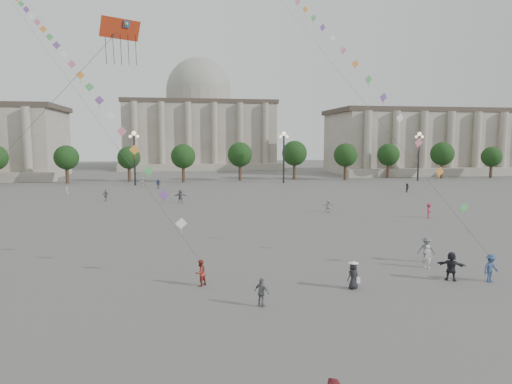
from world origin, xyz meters
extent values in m
plane|color=#5C5956|center=(0.00, 0.00, 0.00)|extent=(360.00, 360.00, 0.00)
cube|color=gray|center=(75.00, 95.00, 8.00)|extent=(80.00, 22.00, 16.00)
cube|color=#443A32|center=(75.00, 95.00, 16.60)|extent=(81.60, 22.44, 1.20)
cube|color=gray|center=(75.00, 82.00, 1.00)|extent=(84.00, 4.00, 2.00)
cube|color=gray|center=(0.00, 130.00, 10.00)|extent=(46.00, 30.00, 20.00)
cube|color=#443A32|center=(0.00, 130.00, 20.60)|extent=(46.92, 30.60, 1.20)
cube|color=gray|center=(0.00, 113.00, 1.00)|extent=(48.30, 4.00, 2.00)
cylinder|color=gray|center=(0.00, 130.00, 22.50)|extent=(21.00, 21.00, 5.00)
sphere|color=gray|center=(0.00, 130.00, 25.00)|extent=(21.00, 21.00, 21.00)
cylinder|color=#3C281E|center=(-42.00, 78.00, 1.76)|extent=(0.70, 0.70, 3.52)
sphere|color=black|center=(-42.00, 78.00, 5.44)|extent=(5.12, 5.12, 5.12)
cylinder|color=#3C281E|center=(-30.00, 78.00, 1.76)|extent=(0.70, 0.70, 3.52)
sphere|color=black|center=(-30.00, 78.00, 5.44)|extent=(5.12, 5.12, 5.12)
cylinder|color=#3C281E|center=(-18.00, 78.00, 1.76)|extent=(0.70, 0.70, 3.52)
sphere|color=black|center=(-18.00, 78.00, 5.44)|extent=(5.12, 5.12, 5.12)
cylinder|color=#3C281E|center=(-6.00, 78.00, 1.76)|extent=(0.70, 0.70, 3.52)
sphere|color=black|center=(-6.00, 78.00, 5.44)|extent=(5.12, 5.12, 5.12)
cylinder|color=#3C281E|center=(6.00, 78.00, 1.76)|extent=(0.70, 0.70, 3.52)
sphere|color=black|center=(6.00, 78.00, 5.44)|extent=(5.12, 5.12, 5.12)
cylinder|color=#3C281E|center=(18.00, 78.00, 1.76)|extent=(0.70, 0.70, 3.52)
sphere|color=black|center=(18.00, 78.00, 5.44)|extent=(5.12, 5.12, 5.12)
cylinder|color=#3C281E|center=(30.00, 78.00, 1.76)|extent=(0.70, 0.70, 3.52)
sphere|color=black|center=(30.00, 78.00, 5.44)|extent=(5.12, 5.12, 5.12)
cylinder|color=#3C281E|center=(42.00, 78.00, 1.76)|extent=(0.70, 0.70, 3.52)
sphere|color=black|center=(42.00, 78.00, 5.44)|extent=(5.12, 5.12, 5.12)
cylinder|color=#3C281E|center=(54.00, 78.00, 1.76)|extent=(0.70, 0.70, 3.52)
sphere|color=black|center=(54.00, 78.00, 5.44)|extent=(5.12, 5.12, 5.12)
cylinder|color=#3C281E|center=(66.00, 78.00, 1.76)|extent=(0.70, 0.70, 3.52)
sphere|color=black|center=(66.00, 78.00, 5.44)|extent=(5.12, 5.12, 5.12)
cylinder|color=#262628|center=(-15.00, 70.00, 5.00)|extent=(0.36, 0.36, 10.00)
sphere|color=#FFE5B2|center=(-15.00, 70.00, 10.20)|extent=(0.90, 0.90, 0.90)
sphere|color=#FFE5B2|center=(-15.70, 70.00, 9.60)|extent=(0.60, 0.60, 0.60)
sphere|color=#FFE5B2|center=(-14.30, 70.00, 9.60)|extent=(0.60, 0.60, 0.60)
cylinder|color=#262628|center=(15.00, 70.00, 5.00)|extent=(0.36, 0.36, 10.00)
sphere|color=#FFE5B2|center=(15.00, 70.00, 10.20)|extent=(0.90, 0.90, 0.90)
sphere|color=#FFE5B2|center=(14.30, 70.00, 9.60)|extent=(0.60, 0.60, 0.60)
sphere|color=#FFE5B2|center=(15.70, 70.00, 9.60)|extent=(0.60, 0.60, 0.60)
cylinder|color=#262628|center=(45.00, 70.00, 5.00)|extent=(0.36, 0.36, 10.00)
sphere|color=#FFE5B2|center=(45.00, 70.00, 10.20)|extent=(0.90, 0.90, 0.90)
sphere|color=#FFE5B2|center=(44.30, 70.00, 9.60)|extent=(0.60, 0.60, 0.60)
sphere|color=#FFE5B2|center=(45.70, 70.00, 9.60)|extent=(0.60, 0.60, 0.60)
imported|color=navy|center=(-10.20, 62.88, 0.87)|extent=(1.09, 0.65, 1.74)
imported|color=#232328|center=(10.83, 3.29, 0.92)|extent=(1.74, 1.38, 1.85)
imported|color=silver|center=(-13.47, 68.00, 0.83)|extent=(1.13, 1.60, 1.67)
imported|color=slate|center=(11.54, 7.50, 0.94)|extent=(1.40, 1.15, 1.89)
imported|color=silver|center=(11.88, 31.06, 0.79)|extent=(1.55, 0.92, 1.59)
imported|color=#9E2B43|center=(21.89, 25.16, 0.84)|extent=(1.22, 1.20, 1.68)
imported|color=#222328|center=(32.10, 49.93, 0.77)|extent=(1.30, 1.35, 1.53)
imported|color=beige|center=(-23.54, 51.87, 0.83)|extent=(0.70, 0.71, 1.65)
imported|color=slate|center=(-6.10, 42.77, 0.96)|extent=(1.84, 0.83, 1.91)
imported|color=white|center=(10.90, 6.22, 0.81)|extent=(0.61, 0.70, 1.63)
imported|color=slate|center=(-16.84, 46.10, 0.85)|extent=(1.05, 0.60, 1.69)
imported|color=slate|center=(-1.71, 0.73, 0.78)|extent=(0.91, 0.91, 1.55)
imported|color=maroon|center=(-4.78, 4.75, 0.81)|extent=(0.99, 0.99, 1.61)
imported|color=#314970|center=(13.09, 2.61, 0.89)|extent=(1.29, 0.96, 1.78)
imported|color=black|center=(4.17, 2.75, 0.80)|extent=(0.92, 0.78, 1.60)
cone|color=white|center=(4.17, 2.75, 1.62)|extent=(0.52, 0.52, 0.14)
cylinder|color=white|center=(4.17, 2.75, 1.56)|extent=(0.60, 0.60, 0.02)
cube|color=white|center=(4.42, 2.60, 0.55)|extent=(0.22, 0.10, 0.35)
cube|color=#AA2D12|center=(-8.96, 4.25, 14.84)|extent=(2.16, 1.56, 1.02)
cube|color=#178034|center=(-9.31, 4.21, 15.09)|extent=(0.40, 0.34, 0.34)
cube|color=#1C4F9A|center=(-8.61, 4.21, 15.09)|extent=(0.40, 0.34, 0.34)
sphere|color=gold|center=(-9.31, 4.17, 15.09)|extent=(0.20, 0.20, 0.20)
sphere|color=gold|center=(-8.61, 4.17, 15.09)|extent=(0.20, 0.20, 0.20)
cylinder|color=#3F3F3F|center=(-14.58, 2.73, 8.22)|extent=(0.02, 0.02, 17.62)
cylinder|color=#3F3F3F|center=(-19.67, 30.20, 18.23)|extent=(0.02, 0.02, 67.80)
cube|color=white|center=(-5.88, 6.64, 3.53)|extent=(0.76, 0.25, 0.76)
cube|color=#8251A2|center=(-6.99, 8.52, 5.16)|extent=(0.76, 0.25, 0.76)
cube|color=#57BD64|center=(-8.09, 10.41, 6.67)|extent=(0.76, 0.25, 0.76)
cube|color=orange|center=(-9.19, 12.29, 8.10)|extent=(0.76, 0.25, 0.76)
cube|color=pink|center=(-10.29, 14.18, 9.48)|extent=(0.76, 0.25, 0.76)
cube|color=white|center=(-11.40, 16.06, 10.82)|extent=(0.76, 0.25, 0.76)
cube|color=#8251A2|center=(-12.50, 17.95, 12.12)|extent=(0.76, 0.25, 0.76)
cube|color=#57BD64|center=(-13.60, 19.83, 13.40)|extent=(0.76, 0.25, 0.76)
cube|color=orange|center=(-14.71, 21.72, 14.66)|extent=(0.76, 0.25, 0.76)
cube|color=pink|center=(-15.81, 23.60, 15.89)|extent=(0.76, 0.25, 0.76)
cube|color=white|center=(-16.91, 25.49, 17.10)|extent=(0.76, 0.25, 0.76)
cube|color=#8251A2|center=(-18.01, 27.37, 18.30)|extent=(0.76, 0.25, 0.76)
cube|color=#57BD64|center=(-19.12, 29.26, 19.48)|extent=(0.76, 0.25, 0.76)
cube|color=orange|center=(-20.22, 31.14, 20.65)|extent=(0.76, 0.25, 0.76)
cube|color=pink|center=(-21.32, 33.03, 21.81)|extent=(0.76, 0.25, 0.76)
cube|color=white|center=(-22.43, 34.91, 22.95)|extent=(0.76, 0.25, 0.76)
cube|color=#8251A2|center=(-23.53, 36.80, 24.09)|extent=(0.76, 0.25, 0.76)
cube|color=#57BD64|center=(-24.63, 38.68, 25.21)|extent=(0.76, 0.25, 0.76)
cylinder|color=#3F3F3F|center=(9.18, 34.74, 23.09)|extent=(0.02, 0.02, 77.82)
cube|color=#57BD64|center=(12.78, 5.18, 4.30)|extent=(0.76, 0.25, 0.76)
cube|color=orange|center=(12.47, 7.75, 6.55)|extent=(0.76, 0.25, 0.76)
cube|color=pink|center=(12.15, 10.32, 8.62)|extent=(0.76, 0.25, 0.76)
cube|color=white|center=(11.84, 12.89, 10.60)|extent=(0.76, 0.25, 0.76)
cube|color=#8251A2|center=(11.53, 15.46, 12.49)|extent=(0.76, 0.25, 0.76)
cube|color=#57BD64|center=(11.22, 18.03, 14.34)|extent=(0.76, 0.25, 0.76)
cube|color=orange|center=(10.90, 20.60, 16.13)|extent=(0.76, 0.25, 0.76)
cube|color=pink|center=(10.59, 23.17, 17.89)|extent=(0.76, 0.25, 0.76)
cube|color=white|center=(10.28, 25.74, 19.62)|extent=(0.76, 0.25, 0.76)
cube|color=#8251A2|center=(9.97, 28.31, 21.32)|extent=(0.76, 0.25, 0.76)
cube|color=#57BD64|center=(9.65, 30.88, 22.99)|extent=(0.76, 0.25, 0.76)
cube|color=orange|center=(9.34, 33.45, 24.64)|extent=(0.76, 0.25, 0.76)
cube|color=pink|center=(9.03, 36.02, 26.27)|extent=(0.76, 0.25, 0.76)
camera|label=1|loc=(-5.74, -22.31, 8.76)|focal=32.00mm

